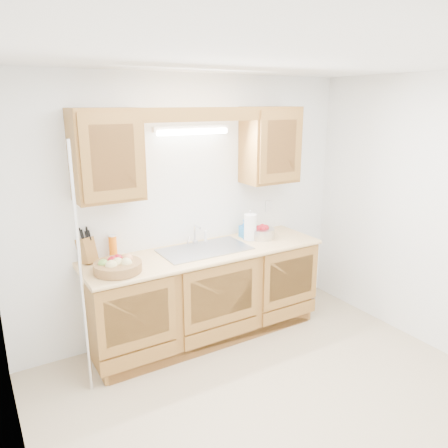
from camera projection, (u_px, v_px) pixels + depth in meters
room at (287, 251)px, 3.02m from camera, size 3.52×3.50×2.50m
base_cabinets at (206, 295)px, 4.23m from camera, size 2.20×0.60×0.86m
countertop at (206, 252)px, 4.10m from camera, size 2.30×0.63×0.04m
upper_cabinet_left at (106, 155)px, 3.56m from camera, size 0.55×0.33×0.75m
upper_cabinet_right at (270, 145)px, 4.38m from camera, size 0.55×0.33×0.75m
valance at (204, 114)px, 3.76m from camera, size 2.20×0.05×0.12m
fluorescent_fixture at (192, 130)px, 3.99m from camera, size 0.76×0.08×0.08m
sink at (205, 257)px, 4.13m from camera, size 0.84×0.46×0.36m
wire_shelf_pole at (81, 274)px, 3.27m from camera, size 0.03×0.03×2.00m
outlet_plate at (268, 206)px, 4.75m from camera, size 0.08×0.01×0.12m
fruit_basket at (118, 265)px, 3.57m from camera, size 0.46×0.46×0.12m
knife_block at (87, 250)px, 3.76m from camera, size 0.17×0.21×0.32m
orange_canister at (113, 246)px, 3.87m from camera, size 0.09×0.09×0.21m
soap_bottle at (244, 229)px, 4.47m from camera, size 0.09×0.09×0.18m
sponge at (247, 233)px, 4.62m from camera, size 0.13×0.09×0.02m
paper_towel at (250, 227)px, 4.37m from camera, size 0.15×0.15×0.31m
apple_bowl at (261, 232)px, 4.45m from camera, size 0.30×0.30×0.14m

